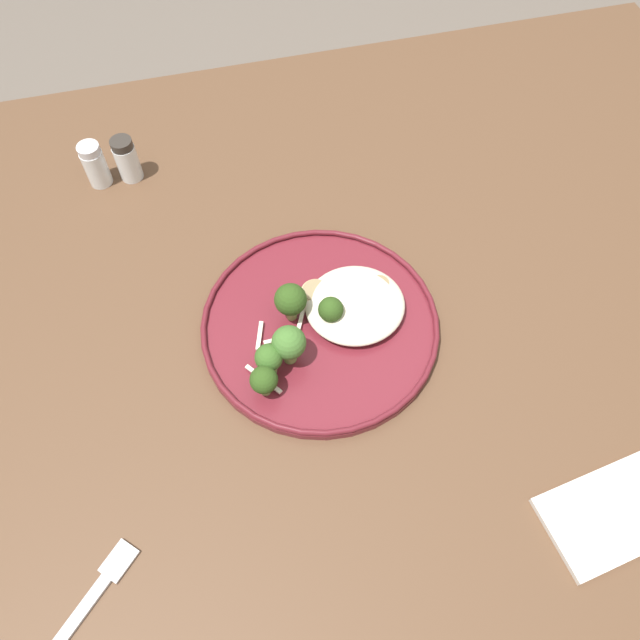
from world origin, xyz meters
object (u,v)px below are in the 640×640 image
Objects in this scene: broccoli_floret_small_sprig at (269,359)px; folded_napkin at (615,513)px; broccoli_floret_rear_charred at (264,380)px; dinner_fork at (72,625)px; seared_scallop_front_small at (349,299)px; broccoli_floret_beside_noodles at (331,310)px; broccoli_floret_left_leaning at (289,344)px; salt_shaker at (95,165)px; seared_scallop_center_golden at (315,293)px; seared_scallop_tilted_round at (379,285)px; pepper_shaker at (127,159)px; broccoli_floret_center_pile at (291,300)px; seared_scallop_large_seared at (349,316)px; dinner_plate at (320,325)px.

broccoli_floret_small_sprig is 0.40m from folded_napkin.
dinner_fork is at bearing -140.00° from broccoli_floret_rear_charred.
seared_scallop_front_small is 0.23× the size of dinner_fork.
broccoli_floret_beside_noodles and broccoli_floret_rear_charred have the same top height.
broccoli_floret_left_leaning is 0.41m from salt_shaker.
broccoli_floret_small_sprig reaches higher than seared_scallop_center_golden.
seared_scallop_tilted_round is at bearing -40.94° from salt_shaker.
pepper_shaker is (-0.16, 0.35, -0.01)m from broccoli_floret_left_leaning.
folded_napkin is (0.24, -0.33, -0.02)m from seared_scallop_center_golden.
broccoli_floret_center_pile is 0.06m from broccoli_floret_left_leaning.
broccoli_floret_center_pile is 0.37m from salt_shaker.
seared_scallop_center_golden is 0.12m from broccoli_floret_small_sprig.
broccoli_floret_rear_charred is (-0.09, -0.07, -0.00)m from broccoli_floret_beside_noodles.
seared_scallop_tilted_round is at bearing 36.76° from dinner_fork.
pepper_shaker reaches higher than seared_scallop_front_small.
pepper_shaker is (-0.44, 0.61, 0.03)m from folded_napkin.
broccoli_floret_beside_noodles is 0.07m from broccoli_floret_left_leaning.
dinner_fork is 0.55m from folded_napkin.
broccoli_floret_beside_noodles is (-0.07, -0.03, 0.02)m from seared_scallop_tilted_round.
broccoli_floret_rear_charred is at bearing -143.30° from broccoli_floret_beside_noodles.
seared_scallop_large_seared is 0.36m from folded_napkin.
seared_scallop_large_seared reaches higher than folded_napkin.
broccoli_floret_center_pile reaches higher than seared_scallop_large_seared.
broccoli_floret_rear_charred is 0.39m from folded_napkin.
seared_scallop_front_small is at bearing 36.88° from broccoli_floret_rear_charred.
broccoli_floret_small_sprig is at bearing 66.11° from broccoli_floret_rear_charred.
broccoli_floret_center_pile is 0.86× the size of pepper_shaker.
broccoli_floret_rear_charred is 0.68× the size of salt_shaker.
dinner_fork is (-0.35, -0.28, -0.02)m from seared_scallop_front_small.
seared_scallop_front_small is 0.37m from folded_napkin.
dinner_plate is at bearing 129.62° from folded_napkin.
dinner_plate is 0.07m from broccoli_floret_left_leaning.
seared_scallop_tilted_round is 0.57× the size of broccoli_floret_beside_noodles.
seared_scallop_large_seared reaches higher than dinner_plate.
folded_napkin is at bearing -48.80° from broccoli_floret_center_pile.
dinner_fork is 2.17× the size of salt_shaker.
seared_scallop_tilted_round is at bearing -45.05° from pepper_shaker.
broccoli_floret_center_pile reaches higher than dinner_fork.
pepper_shaker is at bearing 109.66° from broccoli_floret_small_sprig.
broccoli_floret_center_pile is 0.86× the size of salt_shaker.
seared_scallop_center_golden is at bearing 28.95° from broccoli_floret_center_pile.
broccoli_floret_center_pile reaches higher than broccoli_floret_rear_charred.
broccoli_floret_beside_noodles is 0.41m from salt_shaker.
salt_shaker is (0.06, 0.58, 0.03)m from dinner_fork.
folded_napkin is (0.24, -0.29, -0.00)m from dinner_plate.
broccoli_floret_center_pile is at bearing 60.72° from broccoli_floret_rear_charred.
pepper_shaker is (-0.21, 0.32, -0.01)m from broccoli_floret_beside_noodles.
seared_scallop_front_small is at bearing -50.50° from pepper_shaker.
seared_scallop_center_golden is 0.04m from seared_scallop_front_small.
seared_scallop_tilted_round is 0.39× the size of salt_shaker.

